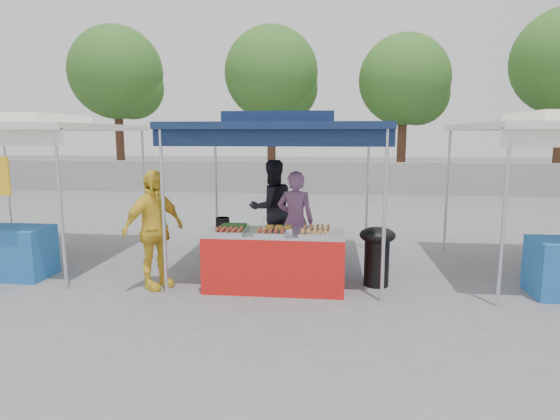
# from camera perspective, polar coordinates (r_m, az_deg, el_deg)

# --- Properties ---
(ground_plane) EXTENTS (80.00, 80.00, 0.00)m
(ground_plane) POSITION_cam_1_polar(r_m,az_deg,el_deg) (7.06, -0.54, -9.23)
(ground_plane) COLOR slate
(back_wall) EXTENTS (40.00, 0.25, 1.20)m
(back_wall) POSITION_cam_1_polar(r_m,az_deg,el_deg) (17.74, 3.66, 3.95)
(back_wall) COLOR gray
(back_wall) RESTS_ON ground_plane
(main_canopy) EXTENTS (3.20, 3.20, 2.57)m
(main_canopy) POSITION_cam_1_polar(r_m,az_deg,el_deg) (7.66, 0.30, 10.24)
(main_canopy) COLOR silver
(main_canopy) RESTS_ON ground_plane
(neighbor_stall_left) EXTENTS (3.20, 3.20, 2.57)m
(neighbor_stall_left) POSITION_cam_1_polar(r_m,az_deg,el_deg) (8.97, -29.98, 3.95)
(neighbor_stall_left) COLOR silver
(neighbor_stall_left) RESTS_ON ground_plane
(tree_0) EXTENTS (3.98, 3.98, 6.84)m
(tree_0) POSITION_cam_1_polar(r_m,az_deg,el_deg) (22.17, -18.91, 15.12)
(tree_0) COLOR #47281B
(tree_0) RESTS_ON ground_plane
(tree_1) EXTENTS (3.88, 3.88, 6.67)m
(tree_1) POSITION_cam_1_polar(r_m,az_deg,el_deg) (20.29, -0.63, 15.85)
(tree_1) COLOR #47281B
(tree_1) RESTS_ON ground_plane
(tree_2) EXTENTS (3.62, 3.58, 6.15)m
(tree_2) POSITION_cam_1_polar(r_m,az_deg,el_deg) (19.89, 15.30, 14.62)
(tree_2) COLOR #47281B
(tree_2) RESTS_ON ground_plane
(vendor_table) EXTENTS (2.00, 0.80, 0.85)m
(vendor_table) POSITION_cam_1_polar(r_m,az_deg,el_deg) (6.84, -0.64, -6.12)
(vendor_table) COLOR red
(vendor_table) RESTS_ON ground_plane
(food_tray_fl) EXTENTS (0.42, 0.30, 0.07)m
(food_tray_fl) POSITION_cam_1_polar(r_m,az_deg,el_deg) (6.60, -6.21, -2.63)
(food_tray_fl) COLOR silver
(food_tray_fl) RESTS_ON vendor_table
(food_tray_fm) EXTENTS (0.42, 0.30, 0.07)m
(food_tray_fm) POSITION_cam_1_polar(r_m,az_deg,el_deg) (6.50, -1.17, -2.76)
(food_tray_fm) COLOR silver
(food_tray_fm) RESTS_ON vendor_table
(food_tray_fr) EXTENTS (0.42, 0.30, 0.07)m
(food_tray_fr) POSITION_cam_1_polar(r_m,az_deg,el_deg) (6.46, 4.17, -2.88)
(food_tray_fr) COLOR silver
(food_tray_fr) RESTS_ON vendor_table
(food_tray_bl) EXTENTS (0.42, 0.30, 0.07)m
(food_tray_bl) POSITION_cam_1_polar(r_m,az_deg,el_deg) (6.92, -5.68, -2.07)
(food_tray_bl) COLOR silver
(food_tray_bl) RESTS_ON vendor_table
(food_tray_bm) EXTENTS (0.42, 0.30, 0.07)m
(food_tray_bm) POSITION_cam_1_polar(r_m,az_deg,el_deg) (6.80, -0.16, -2.23)
(food_tray_bm) COLOR silver
(food_tray_bm) RESTS_ON vendor_table
(food_tray_br) EXTENTS (0.42, 0.30, 0.07)m
(food_tray_br) POSITION_cam_1_polar(r_m,az_deg,el_deg) (6.77, 4.54, -2.31)
(food_tray_br) COLOR silver
(food_tray_br) RESTS_ON vendor_table
(cooking_pot) EXTENTS (0.21, 0.21, 0.12)m
(cooking_pot) POSITION_cam_1_polar(r_m,az_deg,el_deg) (7.22, -7.01, -1.41)
(cooking_pot) COLOR black
(cooking_pot) RESTS_ON vendor_table
(skewer_cup) EXTENTS (0.07, 0.07, 0.09)m
(skewer_cup) POSITION_cam_1_polar(r_m,az_deg,el_deg) (6.53, -2.02, -2.62)
(skewer_cup) COLOR silver
(skewer_cup) RESTS_ON vendor_table
(wok_burner) EXTENTS (0.53, 0.53, 0.89)m
(wok_burner) POSITION_cam_1_polar(r_m,az_deg,el_deg) (7.09, 11.74, -4.91)
(wok_burner) COLOR black
(wok_burner) RESTS_ON ground_plane
(crate_left) EXTENTS (0.47, 0.33, 0.28)m
(crate_left) POSITION_cam_1_polar(r_m,az_deg,el_deg) (7.55, -2.12, -6.89)
(crate_left) COLOR #1540B1
(crate_left) RESTS_ON ground_plane
(crate_right) EXTENTS (0.55, 0.39, 0.33)m
(crate_right) POSITION_cam_1_polar(r_m,az_deg,el_deg) (7.58, 1.64, -6.63)
(crate_right) COLOR #1540B1
(crate_right) RESTS_ON ground_plane
(crate_stacked) EXTENTS (0.54, 0.38, 0.33)m
(crate_stacked) POSITION_cam_1_polar(r_m,az_deg,el_deg) (7.49, 1.65, -4.21)
(crate_stacked) COLOR #1540B1
(crate_stacked) RESTS_ON crate_right
(vendor_woman) EXTENTS (0.64, 0.45, 1.65)m
(vendor_woman) POSITION_cam_1_polar(r_m,az_deg,el_deg) (7.69, 1.89, -1.34)
(vendor_woman) COLOR #965F8C
(vendor_woman) RESTS_ON ground_plane
(helper_man) EXTENTS (1.08, 1.01, 1.78)m
(helper_man) POSITION_cam_1_polar(r_m,az_deg,el_deg) (8.63, -0.99, 0.25)
(helper_man) COLOR black
(helper_man) RESTS_ON ground_plane
(customer_person) EXTENTS (0.91, 1.08, 1.74)m
(customer_person) POSITION_cam_1_polar(r_m,az_deg,el_deg) (7.02, -15.13, -2.32)
(customer_person) COLOR yellow
(customer_person) RESTS_ON ground_plane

